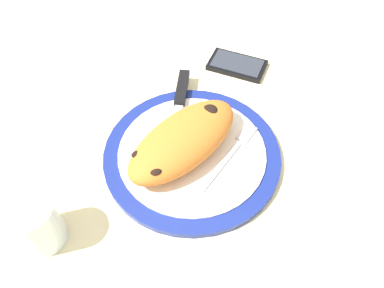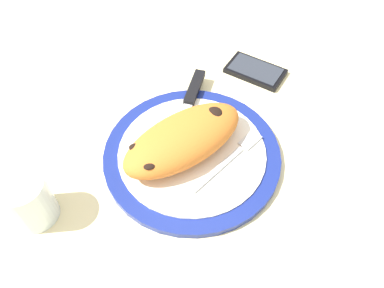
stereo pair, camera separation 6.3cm
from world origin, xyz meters
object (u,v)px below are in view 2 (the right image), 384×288
Objects in this scene: fork at (234,155)px; smartphone at (255,71)px; plate at (192,154)px; knife at (190,99)px; calzone at (184,139)px; water_glass at (30,202)px.

smartphone is at bearing 26.40° from fork.
plate is 2.39× the size of smartphone.
plate reaches higher than smartphone.
plate is 25.03cm from smartphone.
fork is at bearing -153.60° from smartphone.
fork is 0.78× the size of knife.
calzone reaches higher than plate.
fork is 1.89× the size of water_glass.
water_glass is (-32.72, 2.38, 1.60)cm from knife.
plate is 1.89× the size of fork.
smartphone is 49.11cm from water_glass.
knife is at bearing 43.07° from plate.
fork is (4.61, -7.03, -2.77)cm from calzone.
knife is 2.42× the size of water_glass.
smartphone is (25.32, 3.25, -3.97)cm from calzone.
smartphone is at bearing 10.28° from plate.
calzone is 1.49× the size of fork.
fork is (3.93, -5.81, 1.02)cm from plate.
fork is 14.76cm from knife.
plate is 12.01cm from knife.
fork reaches higher than smartphone.
water_glass is (-24.00, 10.53, 2.91)cm from plate.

